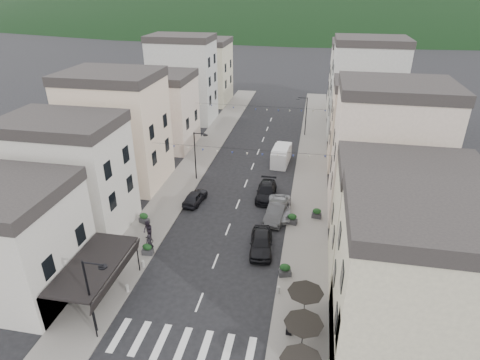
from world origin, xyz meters
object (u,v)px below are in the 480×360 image
object	(u,v)px
parked_car_a	(261,243)
delivery_van	(281,155)
parked_car_e	(195,197)
parked_car_c	(280,208)
parked_car_b	(276,212)
pedestrian_b	(148,231)
pedestrian_a	(150,244)
parked_car_d	(266,191)

from	to	relation	value
parked_car_a	delivery_van	xyz separation A→B (m)	(-0.12, 19.38, 0.36)
parked_car_e	delivery_van	xyz separation A→B (m)	(8.09, 12.19, 0.50)
parked_car_a	parked_car_c	bearing A→B (deg)	75.24
parked_car_b	parked_car_c	world-z (taller)	parked_car_b
parked_car_c	pedestrian_b	xyz separation A→B (m)	(-11.36, -7.04, 0.40)
parked_car_e	pedestrian_a	bearing A→B (deg)	90.27
parked_car_c	delivery_van	world-z (taller)	delivery_van
pedestrian_b	parked_car_b	bearing A→B (deg)	64.81
parked_car_a	parked_car_e	bearing A→B (deg)	132.60
delivery_van	pedestrian_b	world-z (taller)	delivery_van
parked_car_a	parked_car_d	world-z (taller)	parked_car_a
parked_car_b	parked_car_e	distance (m)	9.11
parked_car_a	pedestrian_b	bearing A→B (deg)	176.47
pedestrian_b	parked_car_d	bearing A→B (deg)	83.36
parked_car_a	parked_car_e	distance (m)	10.92
parked_car_a	parked_car_c	size ratio (longest dim) A/B	0.94
parked_car_e	delivery_van	size ratio (longest dim) A/B	0.77
parked_car_a	pedestrian_a	distance (m)	9.71
parked_car_d	parked_car_e	bearing A→B (deg)	-161.47
parked_car_a	delivery_van	bearing A→B (deg)	84.16
parked_car_b	parked_car_d	size ratio (longest dim) A/B	0.96
pedestrian_b	parked_car_e	bearing A→B (deg)	110.57
parked_car_d	pedestrian_a	world-z (taller)	pedestrian_a
parked_car_b	parked_car_e	world-z (taller)	parked_car_b
parked_car_a	pedestrian_a	size ratio (longest dim) A/B	2.57
delivery_van	parked_car_b	bearing A→B (deg)	-82.21
parked_car_b	pedestrian_b	size ratio (longest dim) A/B	2.46
pedestrian_a	pedestrian_b	xyz separation A→B (m)	(-0.96, 1.90, 0.05)
parked_car_d	pedestrian_a	xyz separation A→B (m)	(-8.60, -12.18, 0.33)
parked_car_e	parked_car_c	bearing A→B (deg)	-176.56
parked_car_c	pedestrian_b	world-z (taller)	pedestrian_b
parked_car_e	pedestrian_b	distance (m)	7.98
parked_car_a	pedestrian_a	world-z (taller)	pedestrian_a
parked_car_a	parked_car_b	distance (m)	5.62
parked_car_a	parked_car_e	size ratio (longest dim) A/B	1.21
parked_car_a	parked_car_d	bearing A→B (deg)	88.55
delivery_van	pedestrian_b	bearing A→B (deg)	-113.11
parked_car_a	delivery_van	distance (m)	19.39
parked_car_a	pedestrian_b	world-z (taller)	pedestrian_b
pedestrian_a	parked_car_c	bearing A→B (deg)	15.30
parked_car_c	parked_car_d	bearing A→B (deg)	113.81
parked_car_b	delivery_van	world-z (taller)	delivery_van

